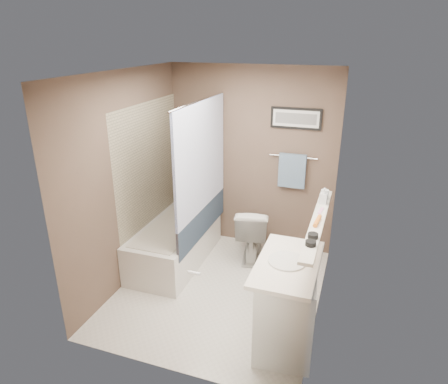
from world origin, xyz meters
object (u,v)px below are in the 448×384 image
(toilet, at_px, (252,232))
(hair_brush_front, at_px, (317,221))
(candle_bowl_far, at_px, (313,236))
(soap_bottle, at_px, (324,196))
(glass_jar, at_px, (325,194))
(vanity, at_px, (286,303))
(bathtub, at_px, (175,243))
(candle_bowl_near, at_px, (311,243))

(toilet, height_order, hair_brush_front, hair_brush_front)
(candle_bowl_far, distance_m, soap_bottle, 0.79)
(candle_bowl_far, relative_size, glass_jar, 0.90)
(glass_jar, bearing_deg, candle_bowl_far, -90.00)
(toilet, xyz_separation_m, glass_jar, (0.89, -0.44, 0.80))
(toilet, xyz_separation_m, soap_bottle, (0.89, -0.56, 0.84))
(toilet, distance_m, vanity, 1.53)
(bathtub, height_order, candle_bowl_far, candle_bowl_far)
(candle_bowl_near, relative_size, hair_brush_front, 0.41)
(vanity, relative_size, hair_brush_front, 4.09)
(vanity, distance_m, candle_bowl_near, 0.77)
(vanity, distance_m, glass_jar, 1.21)
(toilet, height_order, glass_jar, glass_jar)
(candle_bowl_near, height_order, soap_bottle, soap_bottle)
(candle_bowl_far, relative_size, soap_bottle, 0.54)
(candle_bowl_near, xyz_separation_m, glass_jar, (0.00, 1.06, 0.03))
(toilet, bearing_deg, candle_bowl_far, 112.23)
(candle_bowl_near, xyz_separation_m, hair_brush_front, (0.00, 0.44, 0.00))
(toilet, relative_size, candle_bowl_far, 8.01)
(hair_brush_front, xyz_separation_m, soap_bottle, (0.00, 0.49, 0.06))
(vanity, relative_size, glass_jar, 9.00)
(bathtub, bearing_deg, candle_bowl_near, -31.63)
(toilet, xyz_separation_m, candle_bowl_near, (0.89, -1.50, 0.77))
(bathtub, relative_size, candle_bowl_far, 16.67)
(candle_bowl_near, relative_size, soap_bottle, 0.54)
(vanity, bearing_deg, hair_brush_front, 52.59)
(vanity, xyz_separation_m, soap_bottle, (0.19, 0.79, 0.80))
(toilet, bearing_deg, candle_bowl_near, 109.73)
(toilet, relative_size, soap_bottle, 4.36)
(vanity, bearing_deg, candle_bowl_near, -42.58)
(bathtub, height_order, vanity, vanity)
(soap_bottle, bearing_deg, glass_jar, 90.00)
(hair_brush_front, bearing_deg, bathtub, 160.47)
(hair_brush_front, relative_size, soap_bottle, 1.33)
(soap_bottle, bearing_deg, candle_bowl_near, -90.00)
(toilet, relative_size, hair_brush_front, 3.28)
(candle_bowl_near, distance_m, candle_bowl_far, 0.14)
(soap_bottle, bearing_deg, candle_bowl_far, -90.00)
(bathtub, xyz_separation_m, glass_jar, (1.79, -0.02, 0.92))
(hair_brush_front, distance_m, glass_jar, 0.61)
(vanity, xyz_separation_m, glass_jar, (0.19, 0.92, 0.77))
(bathtub, distance_m, candle_bowl_far, 2.20)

